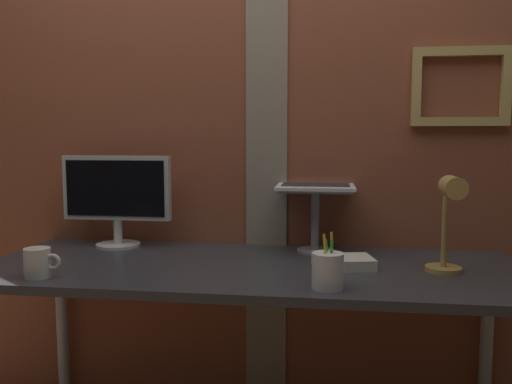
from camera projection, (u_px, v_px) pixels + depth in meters
name	position (u px, v px, depth m)	size (l,w,h in m)	color
brick_wall_back	(237.00, 118.00, 2.21)	(3.13, 0.16, 2.54)	brown
desk	(252.00, 284.00, 1.84)	(1.91, 0.72, 0.74)	#333338
monitor	(117.00, 193.00, 2.12)	(0.45, 0.18, 0.38)	silver
laptop_stand	(315.00, 210.00, 2.02)	(0.28, 0.22, 0.25)	gray
laptop	(316.00, 174.00, 2.07)	(0.30, 0.31, 0.20)	white
desk_lamp	(449.00, 214.00, 1.67)	(0.12, 0.20, 0.33)	tan
pen_cup	(328.00, 270.00, 1.54)	(0.09, 0.09, 0.17)	white
coffee_mug	(38.00, 263.00, 1.66)	(0.12, 0.08, 0.10)	silver
paper_clutter_stack	(343.00, 262.00, 1.79)	(0.20, 0.14, 0.04)	silver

